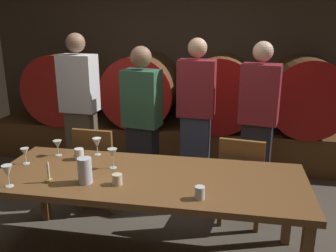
{
  "coord_description": "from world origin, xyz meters",
  "views": [
    {
      "loc": [
        0.7,
        -2.66,
        1.91
      ],
      "look_at": [
        0.2,
        0.11,
        1.06
      ],
      "focal_mm": 38.87,
      "sensor_mm": 36.0,
      "label": 1
    }
  ],
  "objects_px": {
    "chair_right": "(241,176)",
    "dining_table": "(148,183)",
    "guest_far_right": "(258,123)",
    "wine_glass_far_right": "(112,154)",
    "chair_left": "(98,164)",
    "guest_far_left": "(81,113)",
    "candle_center": "(49,176)",
    "cup_left": "(79,154)",
    "wine_glass_left": "(7,172)",
    "wine_barrel_far_left": "(69,86)",
    "cup_right": "(200,193)",
    "wine_barrel_center_right": "(220,91)",
    "wine_barrel_far_right": "(304,94)",
    "guest_center_left": "(142,122)",
    "wine_barrel_center_left": "(143,89)",
    "cup_center": "(117,179)",
    "wine_glass_far_left": "(25,153)",
    "guest_center_right": "(196,118)",
    "wine_glass_right": "(97,143)",
    "pitcher": "(85,171)",
    "wine_glass_center": "(58,145)"
  },
  "relations": [
    {
      "from": "chair_left",
      "to": "cup_center",
      "type": "distance_m",
      "value": 1.05
    },
    {
      "from": "wine_barrel_far_left",
      "to": "guest_center_left",
      "type": "relative_size",
      "value": 0.58
    },
    {
      "from": "candle_center",
      "to": "wine_barrel_far_right",
      "type": "bearing_deg",
      "value": 48.6
    },
    {
      "from": "guest_far_right",
      "to": "wine_glass_far_right",
      "type": "distance_m",
      "value": 1.6
    },
    {
      "from": "dining_table",
      "to": "wine_glass_far_right",
      "type": "distance_m",
      "value": 0.38
    },
    {
      "from": "candle_center",
      "to": "cup_right",
      "type": "bearing_deg",
      "value": -2.96
    },
    {
      "from": "cup_right",
      "to": "guest_far_left",
      "type": "bearing_deg",
      "value": 135.94
    },
    {
      "from": "chair_right",
      "to": "cup_center",
      "type": "distance_m",
      "value": 1.27
    },
    {
      "from": "wine_barrel_far_left",
      "to": "cup_right",
      "type": "bearing_deg",
      "value": -50.48
    },
    {
      "from": "wine_glass_far_left",
      "to": "chair_left",
      "type": "bearing_deg",
      "value": 59.37
    },
    {
      "from": "wine_barrel_center_right",
      "to": "pitcher",
      "type": "distance_m",
      "value": 2.62
    },
    {
      "from": "wine_barrel_center_right",
      "to": "guest_center_left",
      "type": "relative_size",
      "value": 0.58
    },
    {
      "from": "chair_left",
      "to": "guest_far_left",
      "type": "bearing_deg",
      "value": -47.88
    },
    {
      "from": "wine_barrel_far_right",
      "to": "cup_left",
      "type": "height_order",
      "value": "wine_barrel_far_right"
    },
    {
      "from": "guest_far_right",
      "to": "dining_table",
      "type": "bearing_deg",
      "value": 63.53
    },
    {
      "from": "guest_center_right",
      "to": "wine_glass_right",
      "type": "height_order",
      "value": "guest_center_right"
    },
    {
      "from": "wine_glass_far_right",
      "to": "wine_glass_right",
      "type": "bearing_deg",
      "value": 131.63
    },
    {
      "from": "wine_barrel_center_right",
      "to": "cup_right",
      "type": "relative_size",
      "value": 10.5
    },
    {
      "from": "guest_center_left",
      "to": "wine_glass_center",
      "type": "relative_size",
      "value": 11.78
    },
    {
      "from": "guest_center_right",
      "to": "wine_barrel_far_left",
      "type": "bearing_deg",
      "value": -26.84
    },
    {
      "from": "pitcher",
      "to": "cup_left",
      "type": "bearing_deg",
      "value": 118.69
    },
    {
      "from": "guest_far_right",
      "to": "wine_glass_far_left",
      "type": "height_order",
      "value": "guest_far_right"
    },
    {
      "from": "dining_table",
      "to": "chair_left",
      "type": "xyz_separation_m",
      "value": [
        -0.69,
        0.7,
        -0.17
      ]
    },
    {
      "from": "dining_table",
      "to": "chair_left",
      "type": "bearing_deg",
      "value": 134.48
    },
    {
      "from": "chair_left",
      "to": "candle_center",
      "type": "relative_size",
      "value": 4.93
    },
    {
      "from": "wine_glass_far_left",
      "to": "pitcher",
      "type": "bearing_deg",
      "value": -21.9
    },
    {
      "from": "wine_barrel_far_left",
      "to": "guest_far_left",
      "type": "relative_size",
      "value": 0.54
    },
    {
      "from": "guest_center_left",
      "to": "cup_left",
      "type": "relative_size",
      "value": 16.92
    },
    {
      "from": "wine_barrel_far_right",
      "to": "dining_table",
      "type": "bearing_deg",
      "value": -123.66
    },
    {
      "from": "guest_center_right",
      "to": "wine_glass_right",
      "type": "bearing_deg",
      "value": 48.59
    },
    {
      "from": "chair_left",
      "to": "guest_far_left",
      "type": "relative_size",
      "value": 0.5
    },
    {
      "from": "wine_barrel_far_right",
      "to": "cup_left",
      "type": "distance_m",
      "value": 2.98
    },
    {
      "from": "wine_glass_right",
      "to": "guest_far_right",
      "type": "bearing_deg",
      "value": 29.01
    },
    {
      "from": "wine_barrel_center_left",
      "to": "guest_center_left",
      "type": "distance_m",
      "value": 1.24
    },
    {
      "from": "wine_barrel_center_left",
      "to": "pitcher",
      "type": "distance_m",
      "value": 2.47
    },
    {
      "from": "chair_right",
      "to": "dining_table",
      "type": "bearing_deg",
      "value": 49.33
    },
    {
      "from": "wine_glass_far_right",
      "to": "cup_right",
      "type": "xyz_separation_m",
      "value": [
        0.75,
        -0.4,
        -0.08
      ]
    },
    {
      "from": "wine_barrel_far_right",
      "to": "wine_glass_far_right",
      "type": "xyz_separation_m",
      "value": [
        -1.83,
        -2.16,
        -0.11
      ]
    },
    {
      "from": "guest_center_left",
      "to": "candle_center",
      "type": "bearing_deg",
      "value": 84.51
    },
    {
      "from": "wine_barrel_center_left",
      "to": "cup_center",
      "type": "xyz_separation_m",
      "value": [
        0.41,
        -2.45,
        -0.2
      ]
    },
    {
      "from": "wine_glass_far_left",
      "to": "cup_left",
      "type": "relative_size",
      "value": 1.43
    },
    {
      "from": "wine_barrel_far_left",
      "to": "candle_center",
      "type": "height_order",
      "value": "wine_barrel_far_left"
    },
    {
      "from": "cup_center",
      "to": "guest_far_right",
      "type": "bearing_deg",
      "value": 51.39
    },
    {
      "from": "guest_center_right",
      "to": "wine_barrel_far_right",
      "type": "bearing_deg",
      "value": -137.26
    },
    {
      "from": "wine_barrel_center_left",
      "to": "guest_far_right",
      "type": "height_order",
      "value": "guest_far_right"
    },
    {
      "from": "wine_barrel_center_left",
      "to": "cup_center",
      "type": "relative_size",
      "value": 11.81
    },
    {
      "from": "dining_table",
      "to": "wine_glass_far_left",
      "type": "xyz_separation_m",
      "value": [
        -1.07,
        0.06,
        0.16
      ]
    },
    {
      "from": "guest_center_right",
      "to": "wine_glass_far_right",
      "type": "relative_size",
      "value": 10.28
    },
    {
      "from": "dining_table",
      "to": "candle_center",
      "type": "bearing_deg",
      "value": -161.09
    },
    {
      "from": "cup_left",
      "to": "wine_glass_left",
      "type": "bearing_deg",
      "value": -116.18
    }
  ]
}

